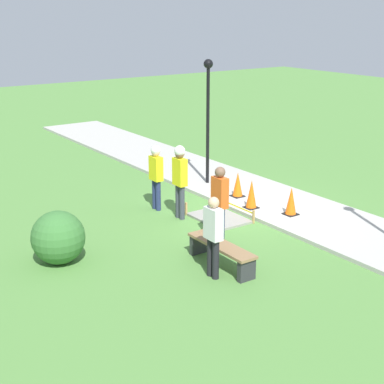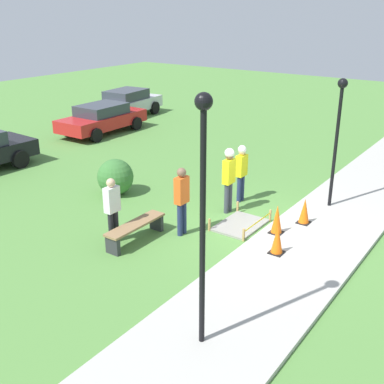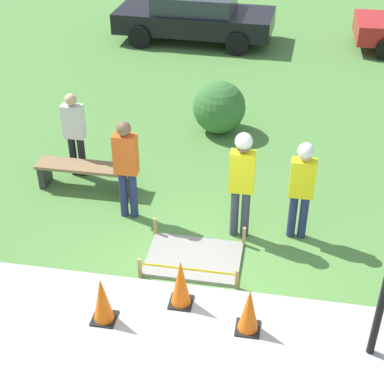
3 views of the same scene
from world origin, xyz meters
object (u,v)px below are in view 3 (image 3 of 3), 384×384
at_px(traffic_cone_far_patch, 181,283).
at_px(bystander_in_orange_shirt, 126,164).
at_px(worker_assistant, 242,175).
at_px(traffic_cone_near_patch, 102,300).
at_px(traffic_cone_sidewalk_edge, 249,310).
at_px(park_bench, 86,172).
at_px(worker_supervisor, 302,183).
at_px(bystander_in_gray_shirt, 74,130).
at_px(parked_car_black, 195,16).

relative_size(traffic_cone_far_patch, bystander_in_orange_shirt, 0.42).
distance_m(traffic_cone_far_patch, worker_assistant, 2.11).
bearing_deg(traffic_cone_near_patch, traffic_cone_far_patch, 26.49).
relative_size(traffic_cone_near_patch, traffic_cone_sidewalk_edge, 1.04).
height_order(traffic_cone_near_patch, bystander_in_orange_shirt, bystander_in_orange_shirt).
bearing_deg(traffic_cone_sidewalk_edge, worker_assistant, 99.17).
height_order(traffic_cone_far_patch, park_bench, traffic_cone_far_patch).
relative_size(worker_assistant, bystander_in_orange_shirt, 1.05).
distance_m(traffic_cone_far_patch, traffic_cone_sidewalk_edge, 1.06).
height_order(park_bench, worker_supervisor, worker_supervisor).
height_order(bystander_in_orange_shirt, bystander_in_gray_shirt, bystander_in_orange_shirt).
height_order(traffic_cone_far_patch, traffic_cone_sidewalk_edge, traffic_cone_far_patch).
bearing_deg(bystander_in_gray_shirt, worker_supervisor, -16.60).
height_order(bystander_in_gray_shirt, parked_car_black, bystander_in_gray_shirt).
distance_m(park_bench, worker_supervisor, 4.10).
bearing_deg(parked_car_black, worker_supervisor, -68.29).
bearing_deg(traffic_cone_near_patch, worker_supervisor, 44.00).
bearing_deg(park_bench, parked_car_black, 85.97).
height_order(worker_assistant, bystander_in_orange_shirt, worker_assistant).
relative_size(traffic_cone_far_patch, traffic_cone_sidewalk_edge, 1.09).
bearing_deg(bystander_in_gray_shirt, bystander_in_orange_shirt, -41.42).
bearing_deg(worker_supervisor, parked_car_black, 109.64).
bearing_deg(bystander_in_orange_shirt, park_bench, 144.58).
height_order(worker_supervisor, worker_assistant, worker_assistant).
bearing_deg(bystander_in_orange_shirt, traffic_cone_near_patch, -82.74).
bearing_deg(traffic_cone_sidewalk_edge, bystander_in_gray_shirt, 135.40).
relative_size(bystander_in_orange_shirt, parked_car_black, 0.39).
bearing_deg(park_bench, traffic_cone_far_patch, -50.24).
bearing_deg(parked_car_black, traffic_cone_near_patch, -84.32).
bearing_deg(traffic_cone_far_patch, bystander_in_orange_shirt, 122.37).
relative_size(traffic_cone_sidewalk_edge, parked_car_black, 0.15).
relative_size(traffic_cone_far_patch, bystander_in_gray_shirt, 0.46).
distance_m(bystander_in_gray_shirt, parked_car_black, 8.18).
xyz_separation_m(traffic_cone_far_patch, worker_assistant, (0.64, 1.88, 0.70)).
height_order(park_bench, bystander_in_orange_shirt, bystander_in_orange_shirt).
distance_m(worker_supervisor, bystander_in_gray_shirt, 4.47).
relative_size(traffic_cone_far_patch, worker_assistant, 0.40).
height_order(traffic_cone_near_patch, traffic_cone_far_patch, traffic_cone_far_patch).
distance_m(park_bench, parked_car_black, 8.62).
bearing_deg(bystander_in_gray_shirt, traffic_cone_far_patch, -50.86).
xyz_separation_m(traffic_cone_sidewalk_edge, park_bench, (-3.36, 3.17, -0.10)).
distance_m(worker_supervisor, worker_assistant, 0.97).
xyz_separation_m(traffic_cone_far_patch, traffic_cone_sidewalk_edge, (1.00, -0.34, -0.03)).
xyz_separation_m(worker_supervisor, parked_car_black, (-3.35, 9.40, -0.32)).
bearing_deg(bystander_in_orange_shirt, bystander_in_gray_shirt, 138.58).
distance_m(traffic_cone_near_patch, traffic_cone_far_patch, 1.12).
bearing_deg(bystander_in_gray_shirt, traffic_cone_sidewalk_edge, -44.60).
height_order(park_bench, bystander_in_gray_shirt, bystander_in_gray_shirt).
bearing_deg(parked_car_black, bystander_in_orange_shirt, -85.35).
height_order(traffic_cone_sidewalk_edge, park_bench, traffic_cone_sidewalk_edge).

